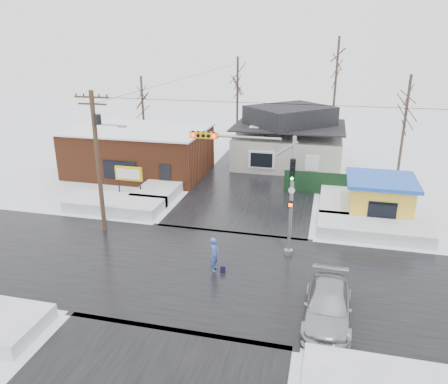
% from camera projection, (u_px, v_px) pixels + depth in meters
% --- Properties ---
extents(ground, '(120.00, 120.00, 0.00)m').
position_uv_depth(ground, '(208.00, 272.00, 23.55)').
color(ground, white).
rests_on(ground, ground).
extents(road_ns, '(10.00, 120.00, 0.02)m').
position_uv_depth(road_ns, '(208.00, 271.00, 23.54)').
color(road_ns, black).
rests_on(road_ns, ground).
extents(road_ew, '(120.00, 10.00, 0.02)m').
position_uv_depth(road_ew, '(208.00, 271.00, 23.54)').
color(road_ew, black).
rests_on(road_ew, ground).
extents(snowbank_nw, '(7.00, 3.00, 0.80)m').
position_uv_depth(snowbank_nw, '(115.00, 204.00, 31.82)').
color(snowbank_nw, white).
rests_on(snowbank_nw, ground).
extents(snowbank_ne, '(7.00, 3.00, 0.80)m').
position_uv_depth(snowbank_ne, '(374.00, 229.00, 27.80)').
color(snowbank_ne, white).
rests_on(snowbank_ne, ground).
extents(snowbank_nside_w, '(3.00, 8.00, 0.80)m').
position_uv_depth(snowbank_nside_w, '(166.00, 185.00, 35.94)').
color(snowbank_nside_w, white).
rests_on(snowbank_nside_w, ground).
extents(snowbank_nside_e, '(3.00, 8.00, 0.80)m').
position_uv_depth(snowbank_nside_e, '(341.00, 199.00, 32.82)').
color(snowbank_nside_e, white).
rests_on(snowbank_nside_e, ground).
extents(traffic_signal, '(6.05, 0.68, 7.00)m').
position_uv_depth(traffic_signal, '(264.00, 178.00, 24.18)').
color(traffic_signal, gray).
rests_on(traffic_signal, ground).
extents(utility_pole, '(3.15, 0.44, 9.00)m').
position_uv_depth(utility_pole, '(98.00, 155.00, 26.79)').
color(utility_pole, '#382619').
rests_on(utility_pole, ground).
extents(brick_building, '(12.20, 8.20, 4.12)m').
position_uv_depth(brick_building, '(139.00, 151.00, 39.92)').
color(brick_building, brown).
rests_on(brick_building, ground).
extents(marquee_sign, '(2.20, 0.21, 2.55)m').
position_uv_depth(marquee_sign, '(129.00, 175.00, 33.58)').
color(marquee_sign, black).
rests_on(marquee_sign, ground).
extents(house, '(10.40, 8.40, 5.76)m').
position_uv_depth(house, '(289.00, 138.00, 42.33)').
color(house, '#B5B2A4').
rests_on(house, ground).
extents(kiosk, '(4.60, 4.60, 2.88)m').
position_uv_depth(kiosk, '(380.00, 198.00, 30.07)').
color(kiosk, yellow).
rests_on(kiosk, ground).
extents(fence, '(8.00, 0.12, 1.80)m').
position_uv_depth(fence, '(335.00, 184.00, 34.59)').
color(fence, black).
rests_on(fence, ground).
extents(tree_far_left, '(3.00, 3.00, 10.00)m').
position_uv_depth(tree_far_left, '(238.00, 77.00, 45.53)').
color(tree_far_left, '#332821').
rests_on(tree_far_left, ground).
extents(tree_far_mid, '(3.00, 3.00, 12.00)m').
position_uv_depth(tree_far_mid, '(337.00, 61.00, 44.59)').
color(tree_far_mid, '#332821').
rests_on(tree_far_mid, ground).
extents(tree_far_right, '(3.00, 3.00, 9.00)m').
position_uv_depth(tree_far_right, '(408.00, 97.00, 36.74)').
color(tree_far_right, '#332821').
rests_on(tree_far_right, ground).
extents(tree_far_west, '(3.00, 3.00, 8.00)m').
position_uv_depth(tree_far_west, '(142.00, 92.00, 46.47)').
color(tree_far_west, '#332821').
rests_on(tree_far_west, ground).
extents(pedestrian, '(0.48, 0.71, 1.90)m').
position_uv_depth(pedestrian, '(215.00, 254.00, 23.38)').
color(pedestrian, '#3D5AAC').
rests_on(pedestrian, ground).
extents(car, '(2.13, 5.07, 1.46)m').
position_uv_depth(car, '(328.00, 306.00, 19.30)').
color(car, '#A7A9AE').
rests_on(car, ground).
extents(shopping_bag, '(0.30, 0.18, 0.35)m').
position_uv_depth(shopping_bag, '(223.00, 270.00, 23.38)').
color(shopping_bag, black).
rests_on(shopping_bag, ground).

